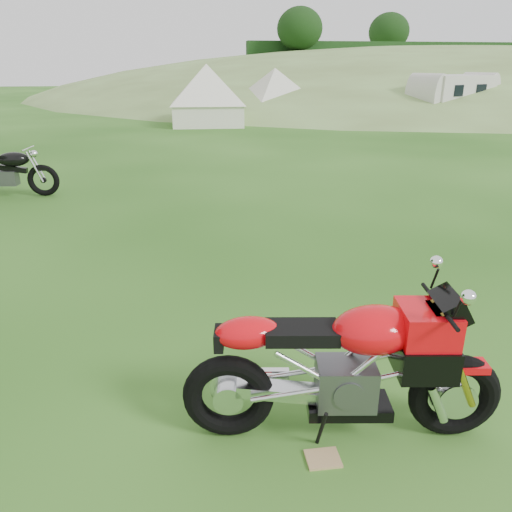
{
  "coord_description": "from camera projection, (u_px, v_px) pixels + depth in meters",
  "views": [
    {
      "loc": [
        -0.98,
        -4.88,
        2.61
      ],
      "look_at": [
        -0.07,
        0.4,
        0.53
      ],
      "focal_mm": 35.0,
      "sensor_mm": 36.0,
      "label": 1
    }
  ],
  "objects": [
    {
      "name": "tent_mid",
      "position": [
        275.0,
        92.0,
        25.18
      ],
      "size": [
        3.52,
        3.52,
        2.46
      ],
      "primitive_type": null,
      "rotation": [
        0.0,
        0.0,
        0.29
      ],
      "color": "silver",
      "rests_on": "ground"
    },
    {
      "name": "sport_motorcycle",
      "position": [
        344.0,
        357.0,
        3.53
      ],
      "size": [
        2.27,
        0.91,
        1.32
      ],
      "primitive_type": null,
      "rotation": [
        0.0,
        0.0,
        -0.17
      ],
      "color": "red",
      "rests_on": "ground"
    },
    {
      "name": "hedgerow",
      "position": [
        439.0,
        92.0,
        46.12
      ],
      "size": [
        36.0,
        1.2,
        8.6
      ],
      "primitive_type": null,
      "color": "black",
      "rests_on": "ground"
    },
    {
      "name": "plywood_board",
      "position": [
        323.0,
        459.0,
        3.51
      ],
      "size": [
        0.24,
        0.2,
        0.02
      ],
      "primitive_type": "cube",
      "rotation": [
        0.0,
        0.0,
        -0.03
      ],
      "color": "tan",
      "rests_on": "ground"
    },
    {
      "name": "vintage_moto_d",
      "position": [
        6.0,
        171.0,
        10.22
      ],
      "size": [
        2.07,
        0.73,
        1.07
      ],
      "primitive_type": null,
      "rotation": [
        0.0,
        0.0,
        -0.13
      ],
      "color": "black",
      "rests_on": "ground"
    },
    {
      "name": "ground",
      "position": [
        268.0,
        312.0,
        5.59
      ],
      "size": [
        120.0,
        120.0,
        0.0
      ],
      "primitive_type": "plane",
      "color": "#1B480F",
      "rests_on": "ground"
    },
    {
      "name": "hillside",
      "position": [
        439.0,
        92.0,
        46.12
      ],
      "size": [
        80.0,
        64.0,
        8.0
      ],
      "primitive_type": "ellipsoid",
      "color": "olive",
      "rests_on": "ground"
    },
    {
      "name": "tent_left",
      "position": [
        207.0,
        95.0,
        21.79
      ],
      "size": [
        3.17,
        3.17,
        2.59
      ],
      "primitive_type": null,
      "rotation": [
        0.0,
        0.0,
        -0.06
      ],
      "color": "white",
      "rests_on": "ground"
    },
    {
      "name": "caravan",
      "position": [
        453.0,
        98.0,
        23.33
      ],
      "size": [
        4.94,
        3.5,
        2.11
      ],
      "primitive_type": null,
      "rotation": [
        0.0,
        0.0,
        0.37
      ],
      "color": "beige",
      "rests_on": "ground"
    }
  ]
}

